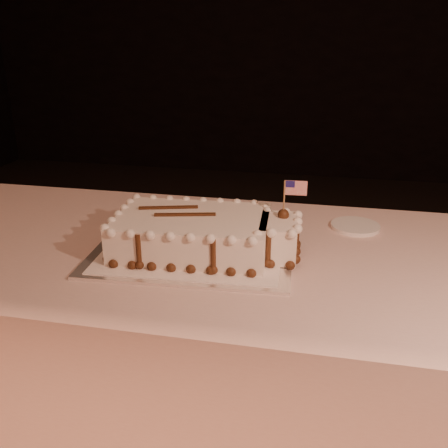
% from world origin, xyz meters
% --- Properties ---
extents(banquet_table, '(2.40, 0.80, 0.75)m').
position_xyz_m(banquet_table, '(0.00, 0.60, 0.38)').
color(banquet_table, beige).
rests_on(banquet_table, ground).
extents(cake_board, '(0.52, 0.40, 0.01)m').
position_xyz_m(cake_board, '(-0.17, 0.56, 0.75)').
color(cake_board, white).
rests_on(cake_board, banquet_table).
extents(doily, '(0.46, 0.36, 0.00)m').
position_xyz_m(doily, '(-0.17, 0.56, 0.76)').
color(doily, white).
rests_on(doily, cake_board).
extents(sheet_cake, '(0.48, 0.29, 0.19)m').
position_xyz_m(sheet_cake, '(-0.14, 0.57, 0.80)').
color(sheet_cake, white).
rests_on(sheet_cake, doily).
extents(side_plate, '(0.14, 0.14, 0.01)m').
position_xyz_m(side_plate, '(0.24, 0.82, 0.76)').
color(side_plate, white).
rests_on(side_plate, banquet_table).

